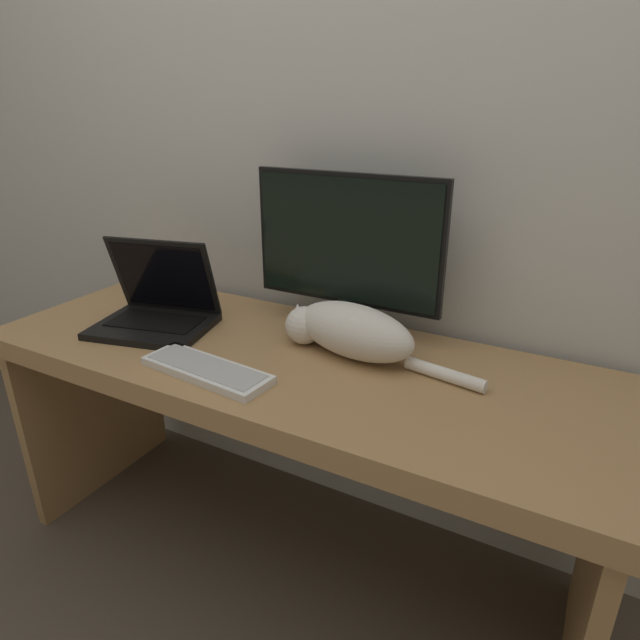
{
  "coord_description": "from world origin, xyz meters",
  "views": [
    {
      "loc": [
        0.68,
        -0.76,
        1.32
      ],
      "look_at": [
        0.12,
        0.28,
        0.83
      ],
      "focal_mm": 30.0,
      "sensor_mm": 36.0,
      "label": 1
    }
  ],
  "objects_px": {
    "laptop": "(157,310)",
    "external_keyboard": "(206,370)",
    "cat": "(350,330)",
    "monitor": "(346,252)"
  },
  "relations": [
    {
      "from": "monitor",
      "to": "external_keyboard",
      "type": "relative_size",
      "value": 1.53
    },
    {
      "from": "external_keyboard",
      "to": "cat",
      "type": "bearing_deg",
      "value": 50.51
    },
    {
      "from": "monitor",
      "to": "laptop",
      "type": "bearing_deg",
      "value": -156.31
    },
    {
      "from": "monitor",
      "to": "cat",
      "type": "xyz_separation_m",
      "value": [
        0.07,
        -0.13,
        -0.17
      ]
    },
    {
      "from": "external_keyboard",
      "to": "cat",
      "type": "height_order",
      "value": "cat"
    },
    {
      "from": "laptop",
      "to": "external_keyboard",
      "type": "xyz_separation_m",
      "value": [
        0.32,
        -0.17,
        -0.04
      ]
    },
    {
      "from": "monitor",
      "to": "cat",
      "type": "relative_size",
      "value": 0.98
    },
    {
      "from": "monitor",
      "to": "external_keyboard",
      "type": "distance_m",
      "value": 0.49
    },
    {
      "from": "laptop",
      "to": "cat",
      "type": "bearing_deg",
      "value": -3.79
    },
    {
      "from": "cat",
      "to": "external_keyboard",
      "type": "bearing_deg",
      "value": -124.8
    }
  ]
}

